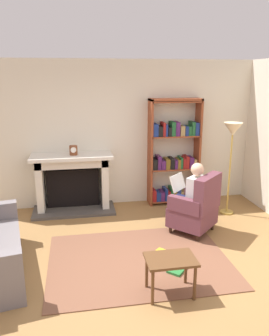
# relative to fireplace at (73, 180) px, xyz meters

# --- Properties ---
(ground) EXTENTS (14.00, 14.00, 0.00)m
(ground) POSITION_rel_fireplace_xyz_m (0.85, -2.30, -0.57)
(ground) COLOR olive
(back_wall) EXTENTS (5.60, 0.10, 2.70)m
(back_wall) POSITION_rel_fireplace_xyz_m (0.85, 0.25, 0.78)
(back_wall) COLOR silver
(back_wall) RESTS_ON ground
(area_rug) EXTENTS (2.40, 1.80, 0.01)m
(area_rug) POSITION_rel_fireplace_xyz_m (0.85, -2.00, -0.56)
(area_rug) COLOR brown
(area_rug) RESTS_ON ground
(fireplace) EXTENTS (1.47, 0.64, 1.06)m
(fireplace) POSITION_rel_fireplace_xyz_m (0.00, 0.00, 0.00)
(fireplace) COLOR #4C4742
(fireplace) RESTS_ON ground
(mantel_clock) EXTENTS (0.14, 0.14, 0.17)m
(mantel_clock) POSITION_rel_fireplace_xyz_m (0.04, -0.10, 0.58)
(mantel_clock) COLOR brown
(mantel_clock) RESTS_ON fireplace
(bookshelf) EXTENTS (0.97, 0.32, 2.01)m
(bookshelf) POSITION_rel_fireplace_xyz_m (1.91, 0.03, 0.40)
(bookshelf) COLOR brown
(bookshelf) RESTS_ON ground
(armchair_reading) EXTENTS (0.89, 0.89, 0.97)m
(armchair_reading) POSITION_rel_fireplace_xyz_m (1.89, -1.32, -0.14)
(armchair_reading) COLOR #331E14
(armchair_reading) RESTS_ON ground
(seated_reader) EXTENTS (0.58, 0.59, 1.14)m
(seated_reader) POSITION_rel_fireplace_xyz_m (1.81, -1.24, 0.06)
(seated_reader) COLOR silver
(seated_reader) RESTS_ON ground
(side_table) EXTENTS (0.56, 0.39, 0.45)m
(side_table) POSITION_rel_fireplace_xyz_m (1.06, -2.76, -0.18)
(side_table) COLOR brown
(side_table) RESTS_ON ground
(scattered_books) EXTENTS (0.46, 0.73, 0.03)m
(scattered_books) POSITION_rel_fireplace_xyz_m (1.20, -2.15, -0.54)
(scattered_books) COLOR gold
(scattered_books) RESTS_ON area_rug
(floor_lamp) EXTENTS (0.32, 0.32, 1.64)m
(floor_lamp) POSITION_rel_fireplace_xyz_m (2.73, -0.66, 0.82)
(floor_lamp) COLOR #B7933F
(floor_lamp) RESTS_ON ground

